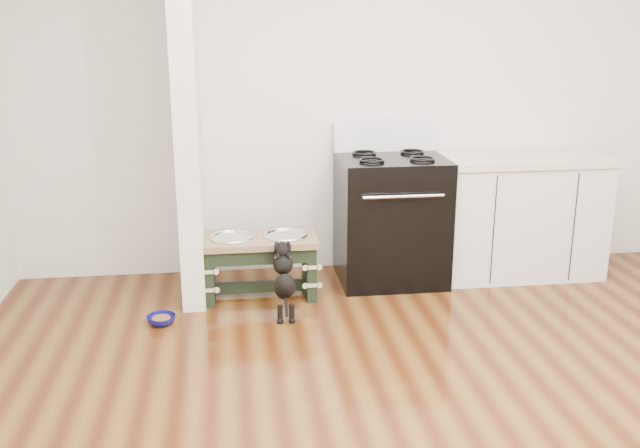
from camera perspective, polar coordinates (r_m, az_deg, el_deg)
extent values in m
plane|color=#3E1B0B|center=(3.45, 9.61, -17.05)|extent=(5.00, 5.00, 0.00)
plane|color=silver|center=(5.35, 2.47, 10.48)|extent=(5.00, 0.00, 5.00)
cube|color=silver|center=(4.89, -10.61, 9.68)|extent=(0.15, 0.80, 2.70)
cube|color=black|center=(5.24, 5.69, 0.36)|extent=(0.76, 0.65, 0.92)
cube|color=black|center=(4.97, 6.47, -1.27)|extent=(0.58, 0.02, 0.50)
cylinder|color=silver|center=(4.84, 6.70, 2.20)|extent=(0.56, 0.02, 0.02)
cube|color=white|center=(5.38, 5.20, 7.01)|extent=(0.76, 0.08, 0.22)
torus|color=black|center=(4.96, 4.17, 5.11)|extent=(0.18, 0.18, 0.02)
torus|color=black|center=(5.04, 8.20, 5.17)|extent=(0.18, 0.18, 0.02)
torus|color=black|center=(5.23, 3.56, 5.69)|extent=(0.18, 0.18, 0.02)
torus|color=black|center=(5.31, 7.40, 5.75)|extent=(0.18, 0.18, 0.02)
cube|color=silver|center=(5.57, 15.50, 0.48)|extent=(1.20, 0.60, 0.86)
cube|color=#C0B4A3|center=(5.47, 15.85, 5.07)|extent=(1.24, 0.64, 0.05)
cube|color=black|center=(5.45, 16.24, -4.10)|extent=(1.20, 0.06, 0.10)
cube|color=black|center=(4.99, -8.82, -3.78)|extent=(0.06, 0.38, 0.39)
cube|color=black|center=(5.01, -0.89, -3.47)|extent=(0.06, 0.38, 0.39)
cube|color=black|center=(4.78, -4.78, -2.68)|extent=(0.63, 0.03, 0.10)
cube|color=black|center=(5.03, -4.81, -5.02)|extent=(0.63, 0.06, 0.06)
cube|color=brown|center=(4.92, -4.90, -1.26)|extent=(0.79, 0.42, 0.04)
cylinder|color=silver|center=(4.92, -7.04, -1.32)|extent=(0.27, 0.27, 0.05)
cylinder|color=silver|center=(4.93, -2.77, -1.16)|extent=(0.27, 0.27, 0.05)
torus|color=silver|center=(4.91, -7.05, -1.03)|extent=(0.31, 0.31, 0.02)
torus|color=silver|center=(4.92, -2.78, -0.87)|extent=(0.31, 0.31, 0.02)
cylinder|color=black|center=(4.59, -3.22, -7.21)|extent=(0.03, 0.03, 0.12)
cylinder|color=black|center=(4.60, -2.27, -7.17)|extent=(0.03, 0.03, 0.12)
sphere|color=black|center=(4.60, -3.20, -7.79)|extent=(0.04, 0.04, 0.04)
sphere|color=black|center=(4.61, -2.25, -7.75)|extent=(0.04, 0.04, 0.04)
ellipsoid|color=black|center=(4.60, -2.85, -5.03)|extent=(0.14, 0.32, 0.28)
sphere|color=black|center=(4.66, -2.97, -3.27)|extent=(0.13, 0.13, 0.13)
sphere|color=black|center=(4.67, -3.02, -2.12)|extent=(0.11, 0.11, 0.11)
sphere|color=black|center=(4.74, -3.54, -1.85)|extent=(0.04, 0.04, 0.04)
sphere|color=black|center=(4.74, -2.65, -1.82)|extent=(0.04, 0.04, 0.04)
cylinder|color=black|center=(4.52, -2.70, -6.68)|extent=(0.02, 0.09, 0.10)
torus|color=#C53A5B|center=(4.67, -3.00, -2.68)|extent=(0.11, 0.07, 0.10)
imported|color=#0E0D5D|center=(4.69, -12.58, -7.49)|extent=(0.19, 0.19, 0.06)
cylinder|color=brown|center=(4.69, -12.58, -7.44)|extent=(0.12, 0.12, 0.02)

